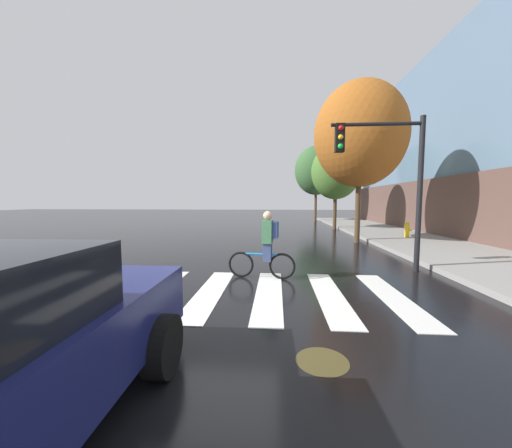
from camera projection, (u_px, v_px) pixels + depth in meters
name	position (u px, v px, depth m)	size (l,w,h in m)	color
ground_plane	(221.00, 293.00, 5.88)	(120.00, 120.00, 0.00)	black
crosswalk_stripes	(239.00, 293.00, 5.85)	(6.77, 3.24, 0.01)	silver
manhole_cover	(322.00, 361.00, 3.36)	(0.64, 0.64, 0.01)	#473D1E
cyclist	(266.00, 245.00, 6.90)	(1.70, 0.39, 1.69)	black
traffic_light_near	(389.00, 167.00, 7.51)	(2.47, 0.28, 4.20)	black
fire_hydrant	(407.00, 230.00, 13.72)	(0.33, 0.22, 0.78)	gold
street_tree_near	(360.00, 135.00, 12.69)	(4.13, 4.13, 7.35)	#4C3823
street_tree_mid	(336.00, 172.00, 18.98)	(3.30, 3.30, 5.87)	#4C3823
street_tree_far	(316.00, 171.00, 26.71)	(4.08, 4.08, 7.25)	#4C3823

